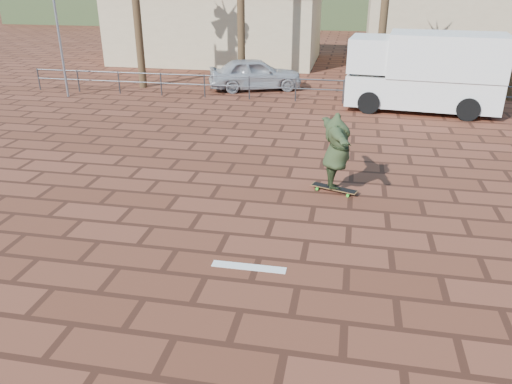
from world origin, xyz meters
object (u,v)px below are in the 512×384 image
at_px(longboard, 334,188).
at_px(car_white, 403,83).
at_px(skateboarder, 337,151).
at_px(car_silver, 255,74).
at_px(campervan, 425,70).

relative_size(longboard, car_white, 0.27).
xyz_separation_m(longboard, skateboarder, (0.00, -0.00, 0.98)).
xyz_separation_m(car_silver, car_white, (6.60, -1.01, 0.01)).
xyz_separation_m(longboard, car_white, (2.37, 10.38, 0.64)).
relative_size(longboard, car_silver, 0.28).
bearing_deg(car_silver, skateboarder, -179.02).
relative_size(skateboarder, car_white, 0.53).
xyz_separation_m(campervan, car_silver, (-7.21, 2.51, -0.83)).
xyz_separation_m(skateboarder, campervan, (2.99, 8.87, 0.49)).
xyz_separation_m(longboard, campervan, (2.99, 8.87, 1.46)).
height_order(skateboarder, car_silver, skateboarder).
relative_size(campervan, car_silver, 1.39).
bearing_deg(car_white, longboard, 150.74).
height_order(longboard, campervan, campervan).
distance_m(longboard, skateboarder, 0.98).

